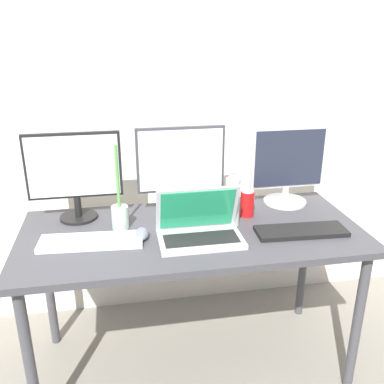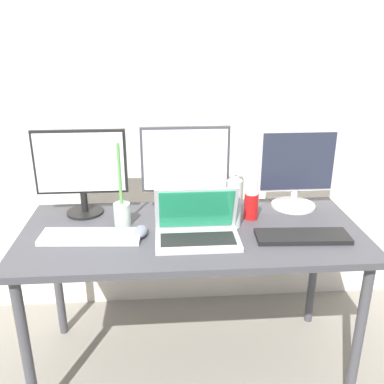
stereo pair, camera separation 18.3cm
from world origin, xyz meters
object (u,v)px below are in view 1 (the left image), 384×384
monitor_left (74,172)px  water_bottle (233,199)px  keyboard_main (301,231)px  soda_can_near_keyboard (247,203)px  monitor_right (288,166)px  keyboard_aux (91,242)px  mouse_by_keyboard (142,234)px  monitor_center (181,167)px  laptop_silver (199,227)px  work_desk (192,244)px  bamboo_vase (120,214)px

monitor_left → water_bottle: bearing=-15.7°
keyboard_main → soda_can_near_keyboard: soda_can_near_keyboard is taller
monitor_right → keyboard_aux: 1.02m
water_bottle → soda_can_near_keyboard: bearing=40.4°
monitor_right → mouse_by_keyboard: (-0.75, -0.27, -0.18)m
monitor_center → monitor_right: bearing=2.5°
laptop_silver → soda_can_near_keyboard: size_ratio=2.78×
work_desk → monitor_right: (0.53, 0.23, 0.27)m
laptop_silver → keyboard_aux: laptop_silver is taller
laptop_silver → water_bottle: size_ratio=1.30×
monitor_left → laptop_silver: (0.52, -0.31, -0.18)m
keyboard_main → keyboard_aux: bearing=178.7°
water_bottle → soda_can_near_keyboard: size_ratio=2.14×
monitor_left → bamboo_vase: monitor_left is taller
monitor_center → bamboo_vase: (-0.29, -0.13, -0.16)m
monitor_center → laptop_silver: 0.34m
work_desk → mouse_by_keyboard: 0.25m
work_desk → bamboo_vase: 0.35m
keyboard_aux → soda_can_near_keyboard: 0.74m
monitor_left → keyboard_aux: (0.07, -0.27, -0.22)m
mouse_by_keyboard → water_bottle: 0.43m
monitor_center → keyboard_main: (0.48, -0.32, -0.22)m
work_desk → water_bottle: size_ratio=5.58×
monitor_left → soda_can_near_keyboard: 0.81m
laptop_silver → mouse_by_keyboard: (-0.24, 0.05, -0.03)m
monitor_left → monitor_right: size_ratio=1.09×
monitor_center → laptop_silver: size_ratio=1.20×
mouse_by_keyboard → soda_can_near_keyboard: bearing=20.1°
monitor_left → monitor_right: (1.03, 0.01, -0.03)m
mouse_by_keyboard → water_bottle: bearing=12.9°
monitor_center → laptop_silver: bearing=-83.9°
monitor_left → water_bottle: monitor_left is taller
monitor_center → monitor_right: monitor_center is taller
monitor_right → mouse_by_keyboard: size_ratio=3.79×
soda_can_near_keyboard → bamboo_vase: (-0.59, -0.03, 0.01)m
monitor_center → keyboard_aux: (-0.42, -0.26, -0.22)m
work_desk → monitor_left: bearing=156.5°
monitor_center → keyboard_main: bearing=-33.9°
work_desk → mouse_by_keyboard: size_ratio=14.56×
work_desk → monitor_right: monitor_right is taller
monitor_center → keyboard_aux: 0.54m
keyboard_main → water_bottle: size_ratio=1.46×
monitor_center → monitor_left: bearing=178.3°
monitor_left → keyboard_main: monitor_left is taller
laptop_silver → bamboo_vase: size_ratio=0.92×
keyboard_aux → water_bottle: 0.64m
keyboard_main → water_bottle: bearing=155.5°
monitor_right → keyboard_main: monitor_right is taller
work_desk → keyboard_main: bearing=-14.3°
work_desk → soda_can_near_keyboard: (0.28, 0.11, 0.13)m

